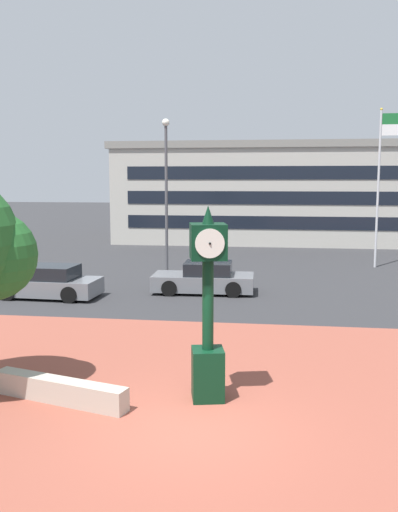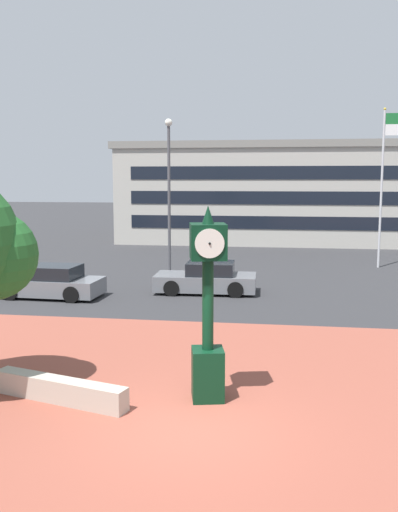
# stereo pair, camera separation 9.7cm
# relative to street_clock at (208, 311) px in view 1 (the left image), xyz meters

# --- Properties ---
(ground_plane) EXTENTS (200.00, 200.00, 0.00)m
(ground_plane) POSITION_rel_street_clock_xyz_m (-0.22, -1.43, -1.93)
(ground_plane) COLOR #2D2D30
(plaza_brick_paving) EXTENTS (44.00, 11.88, 0.01)m
(plaza_brick_paving) POSITION_rel_street_clock_xyz_m (-0.22, 0.51, -1.92)
(plaza_brick_paving) COLOR brown
(plaza_brick_paving) RESTS_ON ground
(planter_wall) EXTENTS (3.19, 1.27, 0.50)m
(planter_wall) POSITION_rel_street_clock_xyz_m (-3.08, -0.59, -1.68)
(planter_wall) COLOR #ADA393
(planter_wall) RESTS_ON ground
(street_clock) EXTENTS (0.87, 0.90, 4.14)m
(street_clock) POSITION_rel_street_clock_xyz_m (0.00, 0.00, 0.00)
(street_clock) COLOR black
(street_clock) RESTS_ON ground
(car_street_near) EXTENTS (4.14, 2.04, 1.28)m
(car_street_near) POSITION_rel_street_clock_xyz_m (-7.54, 9.52, -1.36)
(car_street_near) COLOR slate
(car_street_near) RESTS_ON ground
(car_street_mid) EXTENTS (4.20, 2.06, 1.28)m
(car_street_mid) POSITION_rel_street_clock_xyz_m (-1.54, 11.31, -1.36)
(car_street_mid) COLOR slate
(car_street_mid) RESTS_ON ground
(flagpole_primary) EXTENTS (1.90, 0.14, 8.31)m
(flagpole_primary) POSITION_rel_street_clock_xyz_m (6.89, 19.28, 3.19)
(flagpole_primary) COLOR silver
(flagpole_primary) RESTS_ON ground
(civic_building) EXTENTS (27.02, 13.94, 7.29)m
(civic_building) POSITION_rel_street_clock_xyz_m (2.83, 34.24, 1.73)
(civic_building) COLOR #B2ADA3
(civic_building) RESTS_ON ground
(street_lamp_post) EXTENTS (0.36, 0.36, 7.51)m
(street_lamp_post) POSITION_rel_street_clock_xyz_m (-3.93, 15.41, 2.60)
(street_lamp_post) COLOR #4C4C51
(street_lamp_post) RESTS_ON ground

